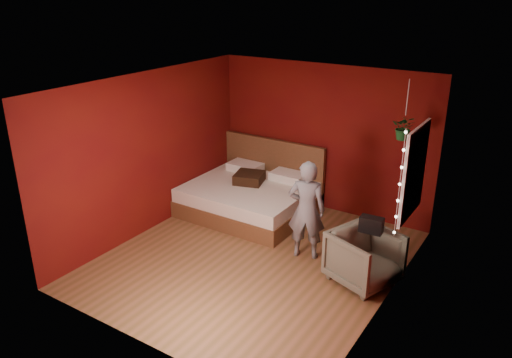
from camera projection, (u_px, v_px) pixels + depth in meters
floor at (254, 259)px, 7.46m from camera, size 4.50×4.50×0.00m
room_walls at (253, 152)px, 6.84m from camera, size 4.04×4.54×2.62m
window at (414, 172)px, 6.63m from camera, size 0.05×0.97×1.27m
fairy_lights at (400, 184)px, 6.23m from camera, size 0.04×0.04×1.45m
bed at (252, 195)px, 8.93m from camera, size 2.09×1.78×1.15m
person at (306, 210)px, 7.27m from camera, size 0.64×0.52×1.51m
armchair at (365, 258)px, 6.75m from camera, size 1.06×1.04×0.76m
handbag at (371, 225)px, 6.59m from camera, size 0.31×0.17×0.22m
throw_pillow at (249, 178)px, 8.88m from camera, size 0.60×0.60×0.17m
hanging_plant at (404, 128)px, 7.18m from camera, size 0.37×0.34×0.88m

